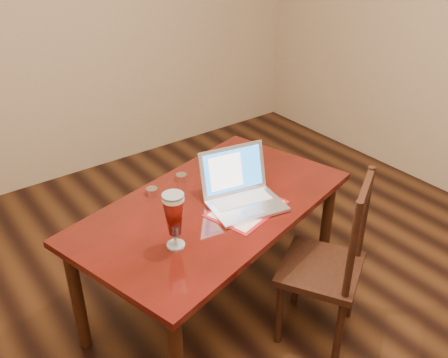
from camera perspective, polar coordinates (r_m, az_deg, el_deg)
dining_table at (r=2.57m, az=-1.23°, el=-4.25°), size 1.61×1.16×0.95m
dining_chair at (r=2.57m, az=11.77°, el=-9.64°), size 0.54×0.53×0.95m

